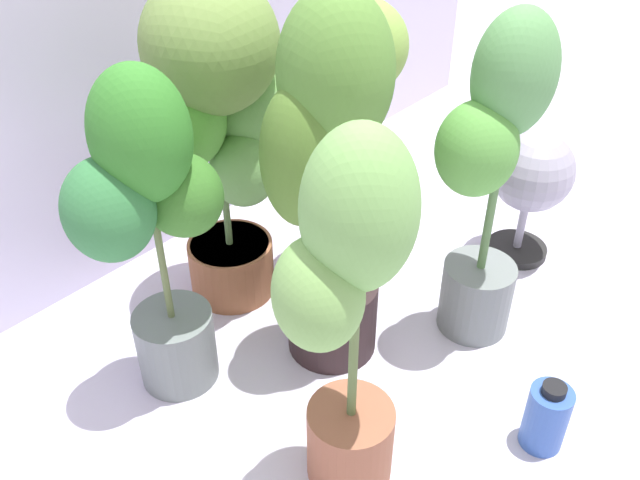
{
  "coord_description": "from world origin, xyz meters",
  "views": [
    {
      "loc": [
        -0.99,
        -0.66,
        1.28
      ],
      "look_at": [
        -0.01,
        0.21,
        0.31
      ],
      "focal_mm": 38.59,
      "sensor_mm": 36.0,
      "label": 1
    }
  ],
  "objects_px": {
    "potted_plant_back_center": "(219,110)",
    "nutrient_bottle": "(546,417)",
    "potted_plant_center": "(327,169)",
    "potted_plant_front_right": "(491,171)",
    "potted_plant_front_left": "(347,303)",
    "potted_plant_back_right": "(346,128)",
    "potted_plant_back_left": "(150,217)",
    "floor_fan": "(531,176)"
  },
  "relations": [
    {
      "from": "potted_plant_center",
      "to": "potted_plant_front_left",
      "type": "relative_size",
      "value": 1.12
    },
    {
      "from": "potted_plant_front_right",
      "to": "potted_plant_center",
      "type": "relative_size",
      "value": 0.93
    },
    {
      "from": "potted_plant_front_right",
      "to": "potted_plant_center",
      "type": "distance_m",
      "value": 0.38
    },
    {
      "from": "potted_plant_back_left",
      "to": "potted_plant_front_left",
      "type": "xyz_separation_m",
      "value": [
        0.06,
        -0.49,
        0.01
      ]
    },
    {
      "from": "potted_plant_center",
      "to": "potted_plant_front_right",
      "type": "bearing_deg",
      "value": -37.32
    },
    {
      "from": "floor_fan",
      "to": "nutrient_bottle",
      "type": "distance_m",
      "value": 0.74
    },
    {
      "from": "potted_plant_back_left",
      "to": "nutrient_bottle",
      "type": "relative_size",
      "value": 4.46
    },
    {
      "from": "potted_plant_center",
      "to": "floor_fan",
      "type": "height_order",
      "value": "potted_plant_center"
    },
    {
      "from": "potted_plant_back_center",
      "to": "nutrient_bottle",
      "type": "relative_size",
      "value": 4.89
    },
    {
      "from": "potted_plant_front_right",
      "to": "potted_plant_front_left",
      "type": "height_order",
      "value": "potted_plant_front_right"
    },
    {
      "from": "potted_plant_back_center",
      "to": "potted_plant_front_right",
      "type": "relative_size",
      "value": 1.04
    },
    {
      "from": "potted_plant_back_right",
      "to": "potted_plant_front_left",
      "type": "height_order",
      "value": "potted_plant_front_left"
    },
    {
      "from": "potted_plant_front_right",
      "to": "potted_plant_center",
      "type": "xyz_separation_m",
      "value": [
        -0.3,
        0.23,
        0.05
      ]
    },
    {
      "from": "potted_plant_back_right",
      "to": "potted_plant_center",
      "type": "distance_m",
      "value": 0.37
    },
    {
      "from": "potted_plant_back_center",
      "to": "floor_fan",
      "type": "height_order",
      "value": "potted_plant_back_center"
    },
    {
      "from": "potted_plant_front_right",
      "to": "nutrient_bottle",
      "type": "xyz_separation_m",
      "value": [
        -0.21,
        -0.32,
        -0.4
      ]
    },
    {
      "from": "potted_plant_front_left",
      "to": "nutrient_bottle",
      "type": "distance_m",
      "value": 0.61
    },
    {
      "from": "floor_fan",
      "to": "potted_plant_center",
      "type": "bearing_deg",
      "value": -59.14
    },
    {
      "from": "floor_fan",
      "to": "potted_plant_back_right",
      "type": "bearing_deg",
      "value": -88.69
    },
    {
      "from": "potted_plant_back_center",
      "to": "potted_plant_back_right",
      "type": "height_order",
      "value": "potted_plant_back_center"
    },
    {
      "from": "potted_plant_front_left",
      "to": "nutrient_bottle",
      "type": "relative_size",
      "value": 4.56
    },
    {
      "from": "potted_plant_back_left",
      "to": "potted_plant_front_left",
      "type": "height_order",
      "value": "potted_plant_front_left"
    },
    {
      "from": "potted_plant_back_right",
      "to": "floor_fan",
      "type": "relative_size",
      "value": 1.93
    },
    {
      "from": "floor_fan",
      "to": "potted_plant_front_left",
      "type": "bearing_deg",
      "value": -39.07
    },
    {
      "from": "potted_plant_back_right",
      "to": "nutrient_bottle",
      "type": "relative_size",
      "value": 4.35
    },
    {
      "from": "potted_plant_back_center",
      "to": "potted_plant_back_left",
      "type": "xyz_separation_m",
      "value": [
        -0.32,
        -0.14,
        -0.08
      ]
    },
    {
      "from": "potted_plant_back_right",
      "to": "potted_plant_center",
      "type": "relative_size",
      "value": 0.85
    },
    {
      "from": "potted_plant_back_center",
      "to": "floor_fan",
      "type": "distance_m",
      "value": 0.91
    },
    {
      "from": "potted_plant_back_center",
      "to": "potted_plant_center",
      "type": "height_order",
      "value": "potted_plant_center"
    },
    {
      "from": "nutrient_bottle",
      "to": "potted_plant_front_right",
      "type": "bearing_deg",
      "value": 57.37
    },
    {
      "from": "potted_plant_center",
      "to": "potted_plant_back_left",
      "type": "relative_size",
      "value": 1.14
    },
    {
      "from": "potted_plant_back_left",
      "to": "potted_plant_front_left",
      "type": "relative_size",
      "value": 0.98
    },
    {
      "from": "potted_plant_back_center",
      "to": "nutrient_bottle",
      "type": "xyz_separation_m",
      "value": [
        0.09,
        -0.9,
        -0.47
      ]
    },
    {
      "from": "potted_plant_back_right",
      "to": "floor_fan",
      "type": "height_order",
      "value": "potted_plant_back_right"
    },
    {
      "from": "potted_plant_back_right",
      "to": "potted_plant_back_left",
      "type": "bearing_deg",
      "value": 178.74
    },
    {
      "from": "potted_plant_back_right",
      "to": "nutrient_bottle",
      "type": "distance_m",
      "value": 0.86
    },
    {
      "from": "potted_plant_back_right",
      "to": "potted_plant_center",
      "type": "bearing_deg",
      "value": -147.33
    },
    {
      "from": "potted_plant_back_right",
      "to": "nutrient_bottle",
      "type": "bearing_deg",
      "value": -105.65
    },
    {
      "from": "potted_plant_back_center",
      "to": "potted_plant_front_right",
      "type": "distance_m",
      "value": 0.66
    },
    {
      "from": "floor_fan",
      "to": "nutrient_bottle",
      "type": "xyz_separation_m",
      "value": [
        -0.6,
        -0.39,
        -0.19
      ]
    },
    {
      "from": "potted_plant_back_center",
      "to": "potted_plant_back_left",
      "type": "height_order",
      "value": "potted_plant_back_center"
    },
    {
      "from": "potted_plant_front_left",
      "to": "nutrient_bottle",
      "type": "height_order",
      "value": "potted_plant_front_left"
    }
  ]
}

